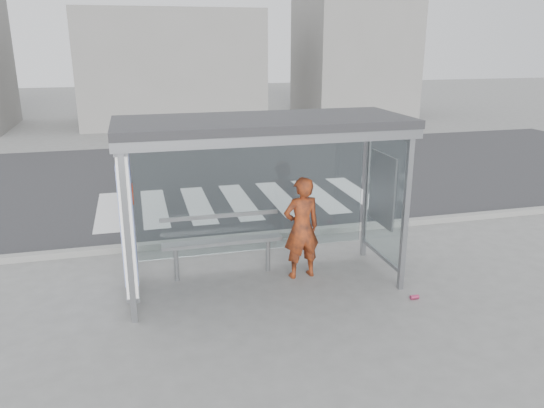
{
  "coord_description": "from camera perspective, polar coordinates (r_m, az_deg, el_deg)",
  "views": [
    {
      "loc": [
        -1.81,
        -7.43,
        3.69
      ],
      "look_at": [
        0.18,
        0.2,
        1.25
      ],
      "focal_mm": 35.0,
      "sensor_mm": 36.0,
      "label": 1
    }
  ],
  "objects": [
    {
      "name": "building_right",
      "position": [
        27.63,
        8.77,
        16.61
      ],
      "size": [
        5.0,
        5.0,
        7.0
      ],
      "primitive_type": "cube",
      "color": "gray",
      "rests_on": "ground"
    },
    {
      "name": "bus_shelter",
      "position": [
        7.81,
        -3.67,
        4.56
      ],
      "size": [
        4.25,
        1.65,
        2.62
      ],
      "color": "gray",
      "rests_on": "ground"
    },
    {
      "name": "bench",
      "position": [
        8.6,
        -5.37,
        -4.01
      ],
      "size": [
        1.94,
        0.33,
        1.0
      ],
      "color": "slate",
      "rests_on": "ground"
    },
    {
      "name": "crosswalk",
      "position": [
        12.69,
        -3.51,
        0.28
      ],
      "size": [
        6.55,
        3.0,
        0.0
      ],
      "color": "silver",
      "rests_on": "ground"
    },
    {
      "name": "soda_can",
      "position": [
        8.27,
        15.08,
        -9.65
      ],
      "size": [
        0.13,
        0.07,
        0.07
      ],
      "primitive_type": "cylinder",
      "rotation": [
        0.0,
        1.57,
        -0.0
      ],
      "color": "#C13865",
      "rests_on": "ground"
    },
    {
      "name": "ground",
      "position": [
        8.49,
        -0.85,
        -8.56
      ],
      "size": [
        80.0,
        80.0,
        0.0
      ],
      "primitive_type": "plane",
      "color": "slate",
      "rests_on": "ground"
    },
    {
      "name": "building_center",
      "position": [
        25.52,
        -10.89,
        14.23
      ],
      "size": [
        8.0,
        5.0,
        5.0
      ],
      "primitive_type": "cube",
      "color": "gray",
      "rests_on": "ground"
    },
    {
      "name": "person",
      "position": [
        8.44,
        3.19,
        -2.58
      ],
      "size": [
        0.65,
        0.46,
        1.67
      ],
      "primitive_type": "imported",
      "rotation": [
        0.0,
        0.0,
        3.24
      ],
      "color": "#CE5913",
      "rests_on": "ground"
    },
    {
      "name": "road",
      "position": [
        15.0,
        -7.26,
        2.84
      ],
      "size": [
        30.0,
        10.0,
        0.01
      ],
      "primitive_type": "cube",
      "color": "#2D2E30",
      "rests_on": "ground"
    },
    {
      "name": "curb",
      "position": [
        10.21,
        -3.47,
        -3.64
      ],
      "size": [
        30.0,
        0.18,
        0.12
      ],
      "primitive_type": "cube",
      "color": "gray",
      "rests_on": "ground"
    }
  ]
}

